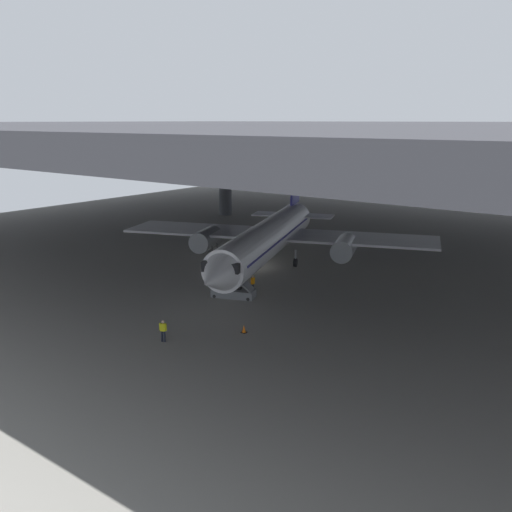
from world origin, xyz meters
The scene contains 7 objects.
ground_plane centered at (0.00, 0.00, 0.00)m, with size 110.00×110.00×0.00m, color gray.
hangar_structure centered at (-0.09, 13.76, 13.98)m, with size 121.00×99.00×14.62m.
airplane_main centered at (1.76, -0.24, 3.36)m, with size 33.50×33.65×11.00m.
boarding_stairs centered at (4.70, -9.50, 0.72)m, with size 4.33×2.77×4.56m.
crew_worker_near_nose centered at (7.35, -20.27, 0.88)m, with size 0.51×0.35×1.55m.
crew_worker_by_stairs centered at (5.34, -7.51, 0.92)m, with size 0.27×0.55×1.62m.
traffic_cone_orange centered at (10.75, -15.57, 0.29)m, with size 0.36×0.36×0.60m.
Camera 1 is at (34.70, -45.60, 14.95)m, focal length 39.73 mm.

